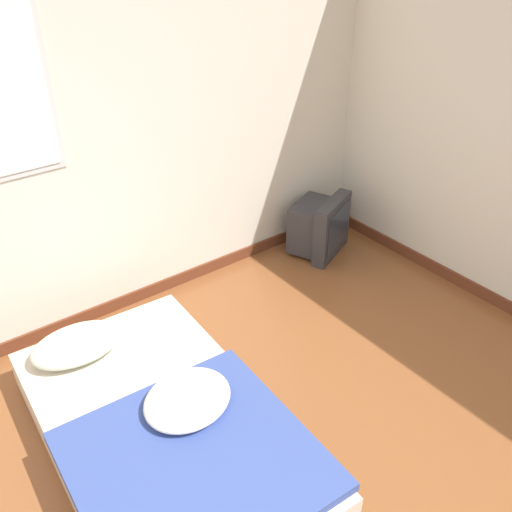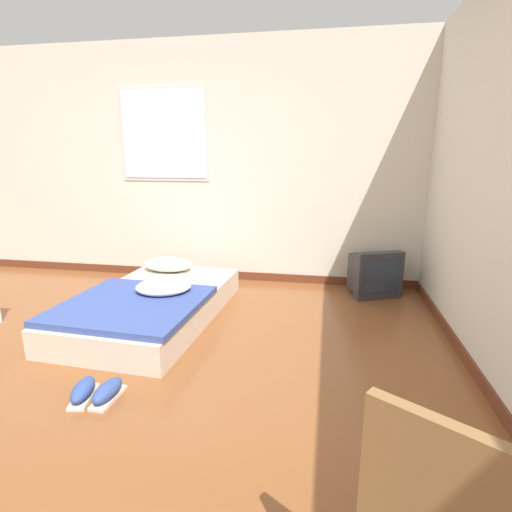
# 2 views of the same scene
# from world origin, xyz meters

# --- Properties ---
(wall_back) EXTENTS (7.38, 0.08, 2.60)m
(wall_back) POSITION_xyz_m (-0.01, 2.60, 1.29)
(wall_back) COLOR silver
(wall_back) RESTS_ON ground_plane
(mattress_bed) EXTENTS (1.15, 1.88, 0.37)m
(mattress_bed) POSITION_xyz_m (0.01, 1.32, 0.14)
(mattress_bed) COLOR beige
(mattress_bed) RESTS_ON ground_plane
(crt_tv) EXTENTS (0.54, 0.49, 0.48)m
(crt_tv) POSITION_xyz_m (1.98, 2.29, 0.23)
(crt_tv) COLOR #333338
(crt_tv) RESTS_ON ground_plane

